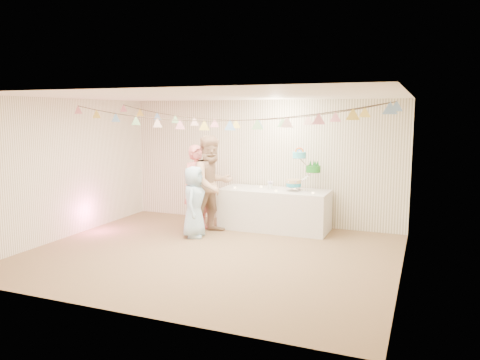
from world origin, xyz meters
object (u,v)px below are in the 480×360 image
at_px(table, 274,209).
at_px(person_adult_b, 212,185).
at_px(cake_stand, 302,174).
at_px(person_child, 194,202).
at_px(person_adult_a, 198,187).

relative_size(table, person_adult_b, 1.14).
distance_m(table, person_adult_b, 1.38).
relative_size(table, cake_stand, 2.73).
height_order(table, person_adult_b, person_adult_b).
relative_size(cake_stand, person_child, 0.59).
height_order(person_adult_a, person_child, person_adult_a).
relative_size(person_adult_a, person_child, 1.26).
bearing_deg(table, person_child, -137.48).
bearing_deg(cake_stand, person_child, -146.50).
bearing_deg(cake_stand, table, -174.81).
distance_m(cake_stand, person_child, 2.19).
height_order(table, cake_stand, cake_stand).
xyz_separation_m(cake_stand, person_adult_a, (-1.99, -0.60, -0.29)).
xyz_separation_m(person_adult_a, person_adult_b, (0.39, -0.16, 0.10)).
height_order(person_adult_a, person_adult_b, person_adult_b).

